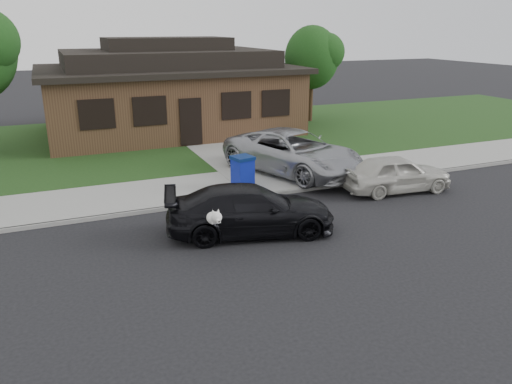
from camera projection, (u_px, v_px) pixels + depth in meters
name	position (u px, v px, depth m)	size (l,w,h in m)	color
ground	(155.00, 265.00, 11.67)	(120.00, 120.00, 0.00)	black
sidewalk	(122.00, 198.00, 16.03)	(60.00, 3.00, 0.12)	gray
curb	(130.00, 213.00, 14.72)	(60.00, 0.12, 0.12)	gray
lawn	(96.00, 146.00, 23.03)	(60.00, 13.00, 0.13)	#193814
driveway	(240.00, 148.00, 22.60)	(4.50, 13.00, 0.14)	gray
sedan	(250.00, 210.00, 13.29)	(4.80, 2.82, 1.30)	black
minivan	(293.00, 152.00, 18.31)	(2.56, 5.56, 1.55)	#A3A5AA
white_compact	(396.00, 173.00, 16.68)	(1.48, 3.68, 1.25)	beige
recycling_bin	(243.00, 172.00, 16.73)	(0.77, 0.77, 1.08)	#0D1C97
house	(169.00, 91.00, 25.58)	(12.60, 8.60, 4.65)	#422B1C
tree_1	(315.00, 56.00, 27.54)	(3.15, 3.00, 5.25)	#332114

